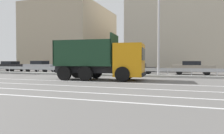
# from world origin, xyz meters

# --- Properties ---
(ground_plane) EXTENTS (320.00, 320.00, 0.00)m
(ground_plane) POSITION_xyz_m (0.00, 0.00, 0.00)
(ground_plane) COLOR #605E5B
(lane_strip_0) EXTENTS (58.37, 0.16, 0.01)m
(lane_strip_0) POSITION_xyz_m (-0.51, -3.76, 0.00)
(lane_strip_0) COLOR silver
(lane_strip_0) RESTS_ON ground_plane
(lane_strip_1) EXTENTS (58.37, 0.16, 0.01)m
(lane_strip_1) POSITION_xyz_m (-0.51, -6.32, 0.00)
(lane_strip_1) COLOR silver
(lane_strip_1) RESTS_ON ground_plane
(lane_strip_2) EXTENTS (58.37, 0.16, 0.01)m
(lane_strip_2) POSITION_xyz_m (-0.51, -8.47, 0.00)
(lane_strip_2) COLOR silver
(lane_strip_2) RESTS_ON ground_plane
(lane_strip_3) EXTENTS (58.37, 0.16, 0.01)m
(lane_strip_3) POSITION_xyz_m (-0.51, -10.13, 0.00)
(lane_strip_3) COLOR silver
(lane_strip_3) RESTS_ON ground_plane
(median_island) EXTENTS (32.10, 1.10, 0.18)m
(median_island) POSITION_xyz_m (0.00, 2.43, 0.09)
(median_island) COLOR gray
(median_island) RESTS_ON ground_plane
(median_guardrail) EXTENTS (58.37, 0.09, 0.78)m
(median_guardrail) POSITION_xyz_m (0.00, 3.34, 0.57)
(median_guardrail) COLOR #9EA0A5
(median_guardrail) RESTS_ON ground_plane
(dump_truck) EXTENTS (6.96, 3.25, 3.42)m
(dump_truck) POSITION_xyz_m (0.45, -1.86, 1.34)
(dump_truck) COLOR orange
(dump_truck) RESTS_ON ground_plane
(median_road_sign) EXTENTS (0.84, 0.16, 2.44)m
(median_road_sign) POSITION_xyz_m (-4.31, 2.43, 1.33)
(median_road_sign) COLOR white
(median_road_sign) RESTS_ON ground_plane
(street_lamp_1) EXTENTS (0.71, 2.52, 8.40)m
(street_lamp_1) POSITION_xyz_m (3.41, 2.13, 4.72)
(street_lamp_1) COLOR #ADADB2
(street_lamp_1) RESTS_ON ground_plane
(parked_car_1) EXTENTS (4.46, 2.09, 1.40)m
(parked_car_1) POSITION_xyz_m (-17.26, 6.28, 0.73)
(parked_car_1) COLOR black
(parked_car_1) RESTS_ON ground_plane
(parked_car_2) EXTENTS (4.50, 2.05, 1.45)m
(parked_car_2) POSITION_xyz_m (-12.05, 6.10, 0.75)
(parked_car_2) COLOR #A3A3A8
(parked_car_2) RESTS_ON ground_plane
(parked_car_3) EXTENTS (4.51, 2.07, 1.54)m
(parked_car_3) POSITION_xyz_m (-5.62, 6.40, 0.77)
(parked_car_3) COLOR navy
(parked_car_3) RESTS_ON ground_plane
(parked_car_4) EXTENTS (4.36, 2.09, 1.18)m
(parked_car_4) POSITION_xyz_m (0.54, 6.05, 0.62)
(parked_car_4) COLOR black
(parked_car_4) RESTS_ON ground_plane
(parked_car_5) EXTENTS (4.22, 2.01, 1.42)m
(parked_car_5) POSITION_xyz_m (6.33, 6.83, 0.74)
(parked_car_5) COLOR gray
(parked_car_5) RESTS_ON ground_plane
(background_building_0) EXTENTS (12.01, 15.54, 11.05)m
(background_building_0) POSITION_xyz_m (-14.42, 18.68, 5.53)
(background_building_0) COLOR tan
(background_building_0) RESTS_ON ground_plane
(background_building_1) EXTENTS (18.51, 14.65, 13.77)m
(background_building_1) POSITION_xyz_m (6.13, 21.09, 6.88)
(background_building_1) COLOR #B7AD99
(background_building_1) RESTS_ON ground_plane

